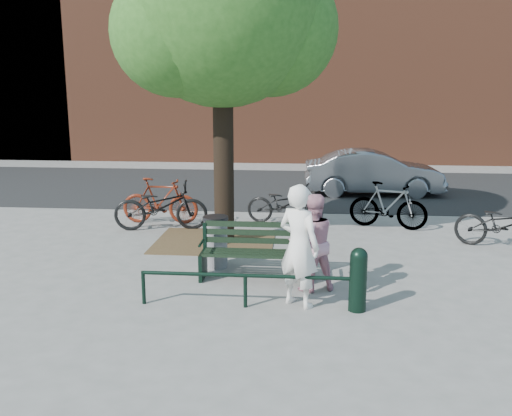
# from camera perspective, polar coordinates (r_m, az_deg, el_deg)

# --- Properties ---
(ground) EXTENTS (90.00, 90.00, 0.00)m
(ground) POSITION_cam_1_polar(r_m,az_deg,el_deg) (9.50, -0.27, -7.15)
(ground) COLOR gray
(ground) RESTS_ON ground
(dirt_pit) EXTENTS (2.40, 2.00, 0.02)m
(dirt_pit) POSITION_cam_1_polar(r_m,az_deg,el_deg) (11.70, -4.13, -3.35)
(dirt_pit) COLOR brown
(dirt_pit) RESTS_ON ground
(road) EXTENTS (40.00, 7.00, 0.01)m
(road) POSITION_cam_1_polar(r_m,az_deg,el_deg) (17.72, 2.36, 2.06)
(road) COLOR black
(road) RESTS_ON ground
(townhouse_row) EXTENTS (45.00, 4.00, 14.00)m
(townhouse_row) POSITION_cam_1_polar(r_m,az_deg,el_deg) (25.11, 3.83, 19.38)
(townhouse_row) COLOR brown
(townhouse_row) RESTS_ON ground
(park_bench) EXTENTS (1.74, 0.54, 0.97)m
(park_bench) POSITION_cam_1_polar(r_m,az_deg,el_deg) (9.42, -0.23, -4.24)
(park_bench) COLOR black
(park_bench) RESTS_ON ground
(guard_railing) EXTENTS (3.06, 0.06, 0.51)m
(guard_railing) POSITION_cam_1_polar(r_m,az_deg,el_deg) (8.24, -1.08, -7.28)
(guard_railing) COLOR black
(guard_railing) RESTS_ON ground
(street_tree) EXTENTS (4.20, 3.80, 6.50)m
(street_tree) POSITION_cam_1_polar(r_m,az_deg,el_deg) (11.29, -3.15, 18.70)
(street_tree) COLOR black
(street_tree) RESTS_ON ground
(person_left) EXTENTS (0.78, 0.72, 1.80)m
(person_left) POSITION_cam_1_polar(r_m,az_deg,el_deg) (8.18, 4.31, -3.80)
(person_left) COLOR white
(person_left) RESTS_ON ground
(person_right) EXTENTS (0.91, 0.82, 1.53)m
(person_right) POSITION_cam_1_polar(r_m,az_deg,el_deg) (8.86, 5.62, -3.45)
(person_right) COLOR #CB8B9C
(person_right) RESTS_ON ground
(bollard) EXTENTS (0.25, 0.25, 0.93)m
(bollard) POSITION_cam_1_polar(r_m,az_deg,el_deg) (8.22, 10.18, -6.83)
(bollard) COLOR black
(bollard) RESTS_ON ground
(litter_bin) EXTENTS (0.45, 0.45, 0.91)m
(litter_bin) POSITION_cam_1_polar(r_m,az_deg,el_deg) (10.01, -4.04, -3.37)
(litter_bin) COLOR gray
(litter_bin) RESTS_ON ground
(bicycle_a) EXTENTS (2.13, 1.03, 1.07)m
(bicycle_a) POSITION_cam_1_polar(r_m,az_deg,el_deg) (12.68, -9.50, 0.19)
(bicycle_a) COLOR black
(bicycle_a) RESTS_ON ground
(bicycle_b) EXTENTS (1.78, 0.52, 1.06)m
(bicycle_b) POSITION_cam_1_polar(r_m,az_deg,el_deg) (13.28, -9.57, 0.72)
(bicycle_b) COLOR #5C1B0D
(bicycle_b) RESTS_ON ground
(bicycle_c) EXTENTS (1.88, 1.01, 0.94)m
(bicycle_c) POSITION_cam_1_polar(r_m,az_deg,el_deg) (13.03, 2.90, 0.38)
(bicycle_c) COLOR black
(bicycle_c) RESTS_ON ground
(bicycle_d) EXTENTS (1.80, 0.99, 1.04)m
(bicycle_d) POSITION_cam_1_polar(r_m,az_deg,el_deg) (13.00, 13.08, 0.27)
(bicycle_d) COLOR gray
(bicycle_d) RESTS_ON ground
(bicycle_e) EXTENTS (1.97, 1.42, 0.99)m
(bicycle_e) POSITION_cam_1_polar(r_m,az_deg,el_deg) (12.05, 23.62, -1.53)
(bicycle_e) COLOR black
(bicycle_e) RESTS_ON ground
(parked_car) EXTENTS (3.99, 1.56, 1.29)m
(parked_car) POSITION_cam_1_polar(r_m,az_deg,el_deg) (16.84, 11.66, 3.48)
(parked_car) COLOR slate
(parked_car) RESTS_ON ground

